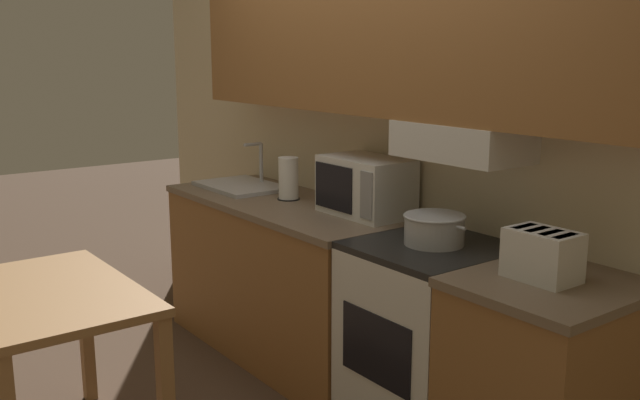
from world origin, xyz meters
TOP-DOWN VIEW (x-y plane):
  - ground_plane at (0.00, 0.00)m, footprint 16.00×16.00m
  - wall_back at (0.01, -0.07)m, footprint 5.28×0.38m
  - lower_counter_main at (-0.62, -0.33)m, footprint 1.67×0.67m
  - lower_counter_right_stub at (1.15, -0.33)m, footprint 0.61×0.67m
  - stove_range at (0.53, -0.32)m, footprint 0.61×0.65m
  - cooking_pot at (0.53, -0.31)m, footprint 0.35×0.27m
  - microwave at (-0.09, -0.18)m, footprint 0.48×0.30m
  - toaster at (1.11, -0.34)m, footprint 0.27×0.18m
  - sink_basin at (-1.10, -0.33)m, footprint 0.56×0.39m
  - paper_towel_roll at (-0.64, -0.28)m, footprint 0.13×0.13m
  - dining_table at (-0.26, -1.74)m, footprint 1.01×0.66m

SIDE VIEW (x-z plane):
  - ground_plane at x=0.00m, z-range 0.00..0.00m
  - stove_range at x=0.53m, z-range 0.00..0.90m
  - lower_counter_main at x=-0.62m, z-range 0.00..0.90m
  - lower_counter_right_stub at x=1.15m, z-range 0.00..0.90m
  - dining_table at x=-0.26m, z-range 0.26..1.03m
  - sink_basin at x=-1.10m, z-range 0.78..1.06m
  - cooking_pot at x=0.53m, z-range 0.91..1.04m
  - toaster at x=1.11m, z-range 0.90..1.09m
  - paper_towel_roll at x=-0.64m, z-range 0.90..1.14m
  - microwave at x=-0.09m, z-range 0.90..1.20m
  - wall_back at x=0.01m, z-range 0.25..2.80m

